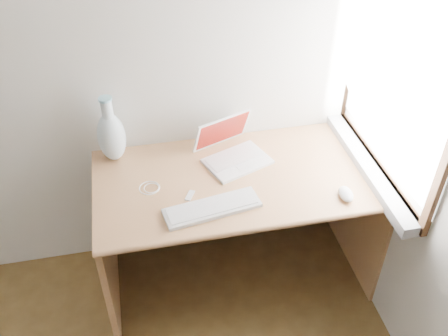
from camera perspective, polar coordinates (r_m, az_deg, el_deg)
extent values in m
cube|color=silver|center=(2.57, -23.48, 10.37)|extent=(3.50, 0.04, 2.60)
cube|color=white|center=(2.42, 19.52, 10.15)|extent=(0.01, 0.90, 1.00)
cube|color=#99999B|center=(2.67, 16.08, 0.14)|extent=(0.10, 0.96, 0.06)
cube|color=white|center=(2.37, 18.04, 10.70)|extent=(0.02, 0.84, 0.92)
cube|color=tan|center=(2.54, 1.74, -1.19)|extent=(1.47, 0.73, 0.03)
cube|color=tan|center=(2.78, -13.18, -9.25)|extent=(0.03, 0.69, 0.74)
cube|color=tan|center=(3.01, 15.05, -4.98)|extent=(0.03, 0.69, 0.74)
cube|color=tan|center=(2.98, 0.10, -0.86)|extent=(1.40, 0.03, 0.50)
cube|color=white|center=(2.61, 1.54, 0.77)|extent=(0.38, 0.32, 0.02)
cube|color=white|center=(2.61, 1.54, 0.94)|extent=(0.32, 0.22, 0.00)
cube|color=white|center=(2.64, 1.03, 4.10)|extent=(0.33, 0.19, 0.20)
cube|color=maroon|center=(2.64, 1.03, 4.10)|extent=(0.30, 0.17, 0.18)
cube|color=white|center=(2.34, -1.35, -4.59)|extent=(0.47, 0.21, 0.02)
cube|color=white|center=(2.33, -1.36, -4.38)|extent=(0.44, 0.17, 0.00)
ellipsoid|color=white|center=(2.47, 13.77, -2.90)|extent=(0.08, 0.12, 0.04)
cube|color=red|center=(2.59, -1.18, 0.23)|extent=(0.07, 0.09, 0.01)
cube|color=black|center=(2.59, -1.18, 0.30)|extent=(0.04, 0.04, 0.00)
torus|color=white|center=(2.49, -8.51, -2.26)|extent=(0.13, 0.13, 0.01)
cube|color=white|center=(2.42, -3.92, -3.14)|extent=(0.06, 0.08, 0.01)
ellipsoid|color=silver|center=(2.63, -12.72, 3.47)|extent=(0.14, 0.14, 0.27)
cylinder|color=silver|center=(2.54, -13.26, 6.61)|extent=(0.06, 0.06, 0.11)
cylinder|color=#92D4EA|center=(2.51, -13.44, 7.68)|extent=(0.07, 0.07, 0.01)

